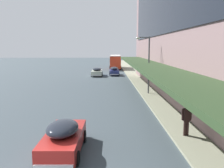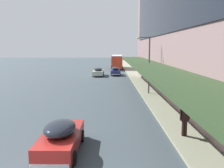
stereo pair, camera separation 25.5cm
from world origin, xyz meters
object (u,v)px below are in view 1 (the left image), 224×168
object	(u,v)px
sedan_second_mid	(97,72)
sedan_trailing_near	(64,137)
transit_bus_kerbside_front	(115,61)
street_lamp	(147,60)
sedan_oncoming_front	(114,71)
pedestrian_at_kerb	(187,118)

from	to	relation	value
sedan_second_mid	sedan_trailing_near	xyz separation A→B (m)	(-0.27, -33.25, 0.03)
transit_bus_kerbside_front	sedan_second_mid	world-z (taller)	transit_bus_kerbside_front
street_lamp	sedan_oncoming_front	bearing A→B (deg)	98.71
transit_bus_kerbside_front	pedestrian_at_kerb	size ratio (longest dim) A/B	5.26
transit_bus_kerbside_front	sedan_second_mid	distance (m)	15.67
sedan_oncoming_front	street_lamp	size ratio (longest dim) A/B	0.76
transit_bus_kerbside_front	pedestrian_at_kerb	distance (m)	46.59
sedan_second_mid	street_lamp	bearing A→B (deg)	-71.38
sedan_second_mid	street_lamp	xyz separation A→B (m)	(6.12, -18.17, 2.99)
transit_bus_kerbside_front	pedestrian_at_kerb	xyz separation A→B (m)	(2.46, -46.52, -0.69)
sedan_oncoming_front	street_lamp	bearing A→B (deg)	-81.29
pedestrian_at_kerb	street_lamp	xyz separation A→B (m)	(-0.16, 13.20, 2.56)
sedan_second_mid	pedestrian_at_kerb	xyz separation A→B (m)	(6.28, -31.37, 0.42)
transit_bus_kerbside_front	street_lamp	bearing A→B (deg)	-86.05
sedan_second_mid	sedan_oncoming_front	size ratio (longest dim) A/B	1.04
transit_bus_kerbside_front	sedan_trailing_near	size ratio (longest dim) A/B	2.11
sedan_trailing_near	street_lamp	world-z (taller)	street_lamp
transit_bus_kerbside_front	sedan_oncoming_front	bearing A→B (deg)	-92.78
sedan_trailing_near	transit_bus_kerbside_front	bearing A→B (deg)	85.17
sedan_trailing_near	pedestrian_at_kerb	distance (m)	6.83
transit_bus_kerbside_front	pedestrian_at_kerb	bearing A→B (deg)	-86.98
sedan_second_mid	sedan_trailing_near	distance (m)	33.25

